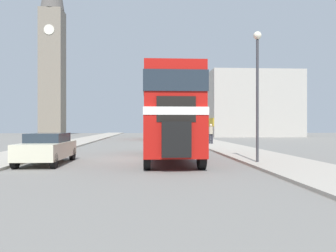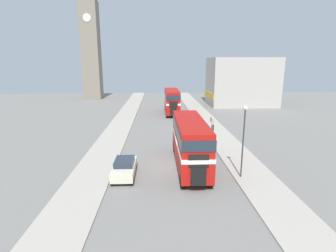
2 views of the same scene
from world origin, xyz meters
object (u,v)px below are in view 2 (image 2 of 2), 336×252
street_lamp (244,131)px  double_decker_bus (190,139)px  church_tower (89,20)px  pedestrian_walking (213,124)px  bicycle_on_pavement (211,120)px  bus_distant (172,100)px  car_parked_near (124,168)px

street_lamp → double_decker_bus: bearing=144.7°
street_lamp → church_tower: 57.33m
pedestrian_walking → bicycle_on_pavement: bearing=80.1°
bus_distant → double_decker_bus: bearing=-89.6°
street_lamp → church_tower: (-23.32, 50.03, 15.48)m
double_decker_bus → street_lamp: (3.86, -2.73, 1.42)m
car_parked_near → pedestrian_walking: 17.43m
street_lamp → church_tower: size_ratio=0.15×
bus_distant → church_tower: size_ratio=0.25×
pedestrian_walking → street_lamp: bearing=-93.1°
pedestrian_walking → bicycle_on_pavement: 5.39m
car_parked_near → double_decker_bus: bearing=18.4°
double_decker_bus → pedestrian_walking: double_decker_bus is taller
street_lamp → pedestrian_walking: bearing=86.9°
car_parked_near → church_tower: size_ratio=0.11×
pedestrian_walking → street_lamp: size_ratio=0.30×
bus_distant → pedestrian_walking: 14.32m
bus_distant → pedestrian_walking: (4.84, -13.39, -1.47)m
car_parked_near → church_tower: bearing=105.7°
car_parked_near → bicycle_on_pavement: (11.23, 19.33, -0.25)m
pedestrian_walking → church_tower: bearing=124.5°
double_decker_bus → church_tower: 53.87m
double_decker_bus → bicycle_on_pavement: (5.57, 17.45, -2.06)m
double_decker_bus → church_tower: church_tower is taller
pedestrian_walking → street_lamp: (-0.80, -14.90, 2.83)m
bus_distant → church_tower: (-19.27, 21.74, 16.84)m
pedestrian_walking → church_tower: (-24.12, 35.13, 18.31)m
pedestrian_walking → bicycle_on_pavement: size_ratio=1.01×
church_tower → double_decker_bus: bearing=-67.6°
bus_distant → bicycle_on_pavement: bearing=-54.6°
bus_distant → street_lamp: 28.62m
bus_distant → car_parked_near: bearing=-101.3°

